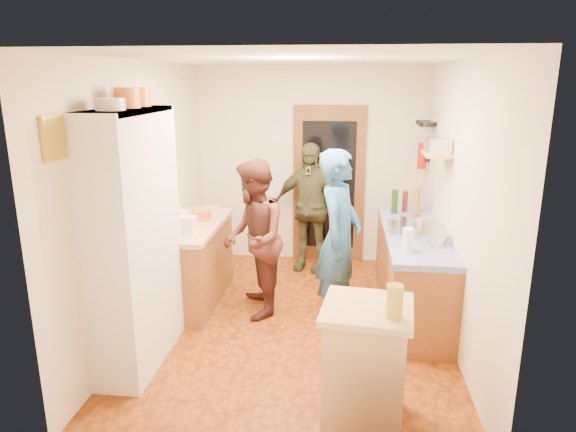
% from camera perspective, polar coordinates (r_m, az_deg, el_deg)
% --- Properties ---
extents(floor, '(3.00, 4.00, 0.02)m').
position_cam_1_polar(floor, '(5.39, 0.84, -11.88)').
color(floor, '#944111').
rests_on(floor, ground).
extents(ceiling, '(3.00, 4.00, 0.02)m').
position_cam_1_polar(ceiling, '(4.81, 0.97, 17.17)').
color(ceiling, silver).
rests_on(ceiling, ground).
extents(wall_back, '(3.00, 0.02, 2.60)m').
position_cam_1_polar(wall_back, '(6.90, 2.49, 5.61)').
color(wall_back, beige).
rests_on(wall_back, ground).
extents(wall_front, '(3.00, 0.02, 2.60)m').
position_cam_1_polar(wall_front, '(3.03, -2.72, -6.91)').
color(wall_front, beige).
rests_on(wall_front, ground).
extents(wall_left, '(0.02, 4.00, 2.60)m').
position_cam_1_polar(wall_left, '(5.29, -15.61, 2.14)').
color(wall_left, beige).
rests_on(wall_left, ground).
extents(wall_right, '(0.02, 4.00, 2.60)m').
position_cam_1_polar(wall_right, '(5.03, 18.30, 1.27)').
color(wall_right, beige).
rests_on(wall_right, ground).
extents(door_frame, '(0.95, 0.06, 2.10)m').
position_cam_1_polar(door_frame, '(6.90, 4.52, 3.45)').
color(door_frame, brown).
rests_on(door_frame, ground).
extents(door_glass, '(0.70, 0.02, 1.70)m').
position_cam_1_polar(door_glass, '(6.86, 4.51, 3.40)').
color(door_glass, black).
rests_on(door_glass, door_frame).
extents(hutch_body, '(0.40, 1.20, 2.20)m').
position_cam_1_polar(hutch_body, '(4.55, -16.64, -2.62)').
color(hutch_body, silver).
rests_on(hutch_body, ground).
extents(hutch_top_shelf, '(0.40, 1.14, 0.04)m').
position_cam_1_polar(hutch_top_shelf, '(4.36, -17.72, 11.04)').
color(hutch_top_shelf, silver).
rests_on(hutch_top_shelf, hutch_body).
extents(plate_stack, '(0.22, 0.22, 0.09)m').
position_cam_1_polar(plate_stack, '(4.14, -19.15, 11.66)').
color(plate_stack, white).
rests_on(plate_stack, hutch_top_shelf).
extents(orange_pot_a, '(0.20, 0.20, 0.16)m').
position_cam_1_polar(orange_pot_a, '(4.42, -17.43, 12.44)').
color(orange_pot_a, orange).
rests_on(orange_pot_a, hutch_top_shelf).
extents(orange_pot_b, '(0.18, 0.18, 0.16)m').
position_cam_1_polar(orange_pot_b, '(4.66, -16.14, 12.62)').
color(orange_pot_b, orange).
rests_on(orange_pot_b, hutch_top_shelf).
extents(left_counter_base, '(0.60, 1.40, 0.85)m').
position_cam_1_polar(left_counter_base, '(5.84, -10.55, -5.29)').
color(left_counter_base, '#915B26').
rests_on(left_counter_base, ground).
extents(left_counter_top, '(0.64, 1.44, 0.05)m').
position_cam_1_polar(left_counter_top, '(5.71, -10.76, -1.05)').
color(left_counter_top, tan).
rests_on(left_counter_top, left_counter_base).
extents(toaster, '(0.27, 0.19, 0.19)m').
position_cam_1_polar(toaster, '(5.30, -11.52, -1.00)').
color(toaster, white).
rests_on(toaster, left_counter_top).
extents(kettle, '(0.20, 0.20, 0.18)m').
position_cam_1_polar(kettle, '(5.52, -11.86, -0.38)').
color(kettle, white).
rests_on(kettle, left_counter_top).
extents(orange_bowl, '(0.24, 0.24, 0.09)m').
position_cam_1_polar(orange_bowl, '(5.83, -9.55, 0.08)').
color(orange_bowl, orange).
rests_on(orange_bowl, left_counter_top).
extents(chopping_board, '(0.36, 0.31, 0.02)m').
position_cam_1_polar(chopping_board, '(6.23, -9.06, 0.75)').
color(chopping_board, tan).
rests_on(chopping_board, left_counter_top).
extents(right_counter_base, '(0.60, 2.20, 0.84)m').
position_cam_1_polar(right_counter_base, '(5.71, 13.51, -6.04)').
color(right_counter_base, '#915B26').
rests_on(right_counter_base, ground).
extents(right_counter_top, '(0.62, 2.22, 0.06)m').
position_cam_1_polar(right_counter_top, '(5.56, 13.79, -1.70)').
color(right_counter_top, '#182BBA').
rests_on(right_counter_top, right_counter_base).
extents(hob, '(0.55, 0.58, 0.04)m').
position_cam_1_polar(hob, '(5.47, 13.94, -1.46)').
color(hob, silver).
rests_on(hob, right_counter_top).
extents(pot_on_hob, '(0.22, 0.22, 0.14)m').
position_cam_1_polar(pot_on_hob, '(5.39, 13.53, -0.65)').
color(pot_on_hob, silver).
rests_on(pot_on_hob, hob).
extents(bottle_a, '(0.08, 0.08, 0.28)m').
position_cam_1_polar(bottle_a, '(6.12, 11.77, 1.59)').
color(bottle_a, '#143F14').
rests_on(bottle_a, right_counter_top).
extents(bottle_b, '(0.07, 0.07, 0.25)m').
position_cam_1_polar(bottle_b, '(6.23, 12.87, 1.62)').
color(bottle_b, '#591419').
rests_on(bottle_b, right_counter_top).
extents(bottle_c, '(0.09, 0.09, 0.30)m').
position_cam_1_polar(bottle_c, '(6.19, 14.13, 1.67)').
color(bottle_c, olive).
rests_on(bottle_c, right_counter_top).
extents(paper_towel, '(0.12, 0.12, 0.22)m').
position_cam_1_polar(paper_towel, '(4.80, 13.20, -2.61)').
color(paper_towel, white).
rests_on(paper_towel, right_counter_top).
extents(mixing_bowl, '(0.34, 0.34, 0.11)m').
position_cam_1_polar(mixing_bowl, '(5.10, 15.62, -2.37)').
color(mixing_bowl, silver).
rests_on(mixing_bowl, right_counter_top).
extents(island_base, '(0.61, 0.61, 0.86)m').
position_cam_1_polar(island_base, '(3.87, 8.56, -16.32)').
color(island_base, tan).
rests_on(island_base, ground).
extents(island_top, '(0.69, 0.69, 0.05)m').
position_cam_1_polar(island_top, '(3.65, 8.84, -10.21)').
color(island_top, tan).
rests_on(island_top, island_base).
extents(cutting_board, '(0.38, 0.32, 0.02)m').
position_cam_1_polar(cutting_board, '(3.70, 8.13, -9.69)').
color(cutting_board, white).
rests_on(cutting_board, island_top).
extents(oil_jar, '(0.12, 0.12, 0.22)m').
position_cam_1_polar(oil_jar, '(3.48, 11.77, -9.21)').
color(oil_jar, '#AD9E2D').
rests_on(oil_jar, island_top).
extents(pan_rail, '(0.02, 0.65, 0.02)m').
position_cam_1_polar(pan_rail, '(6.40, 15.67, 11.09)').
color(pan_rail, silver).
rests_on(pan_rail, wall_right).
extents(pan_hang_a, '(0.18, 0.18, 0.05)m').
position_cam_1_polar(pan_hang_a, '(6.23, 15.28, 9.82)').
color(pan_hang_a, black).
rests_on(pan_hang_a, pan_rail).
extents(pan_hang_b, '(0.16, 0.16, 0.05)m').
position_cam_1_polar(pan_hang_b, '(6.43, 15.00, 9.81)').
color(pan_hang_b, black).
rests_on(pan_hang_b, pan_rail).
extents(pan_hang_c, '(0.17, 0.17, 0.05)m').
position_cam_1_polar(pan_hang_c, '(6.62, 14.76, 10.05)').
color(pan_hang_c, black).
rests_on(pan_hang_c, pan_rail).
extents(wall_shelf, '(0.26, 0.42, 0.03)m').
position_cam_1_polar(wall_shelf, '(5.37, 16.22, 6.62)').
color(wall_shelf, tan).
rests_on(wall_shelf, wall_right).
extents(radio, '(0.23, 0.31, 0.15)m').
position_cam_1_polar(radio, '(5.35, 16.29, 7.57)').
color(radio, silver).
rests_on(radio, wall_shelf).
extents(ext_bracket, '(0.06, 0.10, 0.04)m').
position_cam_1_polar(ext_bracket, '(6.64, 15.15, 6.03)').
color(ext_bracket, black).
rests_on(ext_bracket, wall_right).
extents(fire_extinguisher, '(0.11, 0.11, 0.32)m').
position_cam_1_polar(fire_extinguisher, '(6.62, 14.67, 6.48)').
color(fire_extinguisher, red).
rests_on(fire_extinguisher, wall_right).
extents(picture_frame, '(0.03, 0.25, 0.30)m').
position_cam_1_polar(picture_frame, '(3.79, -24.64, 7.90)').
color(picture_frame, gold).
rests_on(picture_frame, wall_left).
extents(person_hob, '(0.59, 0.74, 1.78)m').
position_cam_1_polar(person_hob, '(5.11, 5.97, -2.60)').
color(person_hob, '#295D94').
rests_on(person_hob, ground).
extents(person_left, '(0.78, 0.92, 1.65)m').
position_cam_1_polar(person_left, '(5.35, -3.52, -2.44)').
color(person_left, '#49241E').
rests_on(person_left, ground).
extents(person_back, '(1.05, 0.64, 1.66)m').
position_cam_1_polar(person_back, '(6.58, 2.50, 0.97)').
color(person_back, '#3D4026').
rests_on(person_back, ground).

